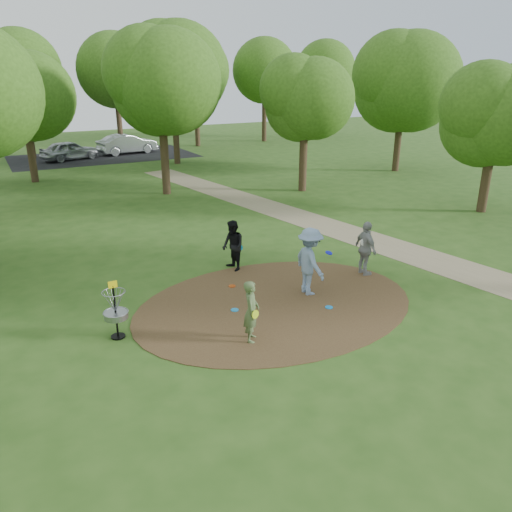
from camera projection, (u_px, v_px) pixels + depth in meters
ground at (276, 304)px, 14.45m from camera, size 100.00×100.00×0.00m
dirt_clearing at (276, 304)px, 14.45m from camera, size 8.40×8.40×0.02m
footpath at (394, 248)px, 19.05m from camera, size 7.55×39.89×0.01m
parking_lot at (104, 156)px, 39.98m from camera, size 14.00×8.00×0.01m
player_observer_with_disc at (251, 311)px, 12.23m from camera, size 0.63×0.70×1.60m
player_throwing_with_disc at (310, 262)px, 14.80m from camera, size 1.24×1.38×2.06m
player_walking_with_disc at (233, 246)px, 16.67m from camera, size 0.68×0.85×1.72m
player_waiting_with_disc at (366, 249)px, 16.26m from camera, size 0.57×1.11×1.82m
disc_ground_cyan at (235, 310)px, 14.03m from camera, size 0.22×0.22×0.02m
disc_ground_blue at (329, 307)px, 14.18m from camera, size 0.22×0.22×0.02m
disc_ground_red at (232, 286)px, 15.60m from camera, size 0.22×0.22×0.02m
car_left at (70, 150)px, 38.08m from camera, size 4.62×2.97×1.46m
car_right at (127, 144)px, 41.05m from camera, size 5.03×2.48×1.59m
disc_golf_basket at (115, 306)px, 12.34m from camera, size 0.63×0.63×1.54m
tree_ring at (227, 98)px, 21.34m from camera, size 37.42×46.00×9.60m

